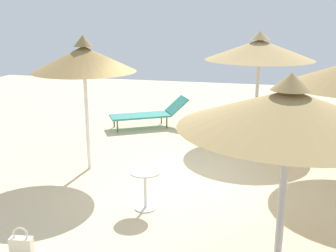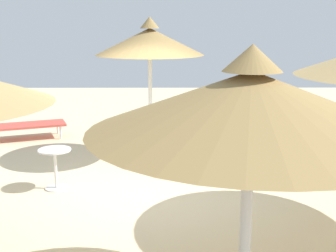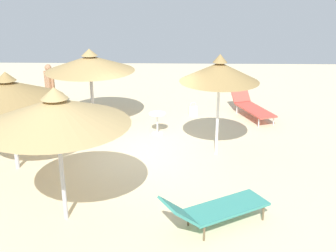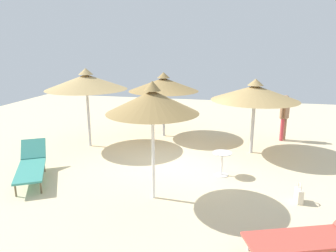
% 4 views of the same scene
% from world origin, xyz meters
% --- Properties ---
extents(ground, '(24.00, 24.00, 0.10)m').
position_xyz_m(ground, '(0.00, 0.00, -0.05)').
color(ground, beige).
extents(parasol_umbrella_back, '(2.09, 2.09, 2.79)m').
position_xyz_m(parasol_umbrella_back, '(1.97, -0.11, 2.32)').
color(parasol_umbrella_back, white).
rests_on(parasol_umbrella_back, ground).
extents(parasol_umbrella_far_right, '(2.80, 2.80, 2.78)m').
position_xyz_m(parasol_umbrella_far_right, '(-1.38, -3.39, 2.31)').
color(parasol_umbrella_far_right, '#B2B2B7').
rests_on(parasol_umbrella_far_right, ground).
extents(parasol_umbrella_front, '(2.83, 2.83, 2.50)m').
position_xyz_m(parasol_umbrella_front, '(-1.89, 2.26, 2.04)').
color(parasol_umbrella_front, '#B2B2B7').
rests_on(parasol_umbrella_front, ground).
extents(lounge_chair_near_left, '(2.27, 1.71, 0.83)m').
position_xyz_m(lounge_chair_near_left, '(1.62, -3.62, 0.42)').
color(lounge_chair_near_left, teal).
rests_on(lounge_chair_near_left, ground).
extents(handbag, '(0.31, 0.17, 0.48)m').
position_xyz_m(handbag, '(1.44, 3.23, 0.18)').
color(handbag, beige).
rests_on(handbag, ground).
extents(side_table_round, '(0.53, 0.53, 0.68)m').
position_xyz_m(side_table_round, '(0.27, 1.40, 0.46)').
color(side_table_round, silver).
rests_on(side_table_round, ground).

